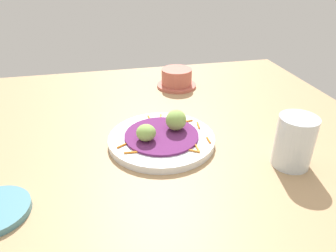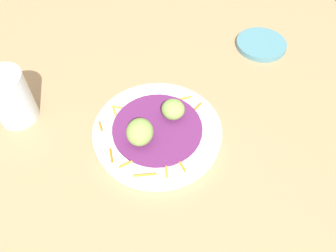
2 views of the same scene
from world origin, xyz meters
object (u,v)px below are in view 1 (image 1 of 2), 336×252
Objects in this scene: guac_scoop_center at (176,120)px; guac_scoop_left at (146,133)px; terracotta_bowl at (177,79)px; main_plate at (162,139)px; water_glass at (294,142)px.

guac_scoop_left is at bearing 113.58° from guac_scoop_center.
guac_scoop_center reaches higher than terracotta_bowl.
guac_scoop_left is (-1.56, 3.57, 3.02)cm from main_plate.
main_plate is 5.54× the size of guac_scoop_left.
guac_scoop_left is 0.85× the size of guac_scoop_center.
terracotta_bowl is at bearing -19.58° from main_plate.
guac_scoop_center is at bearing 52.60° from water_glass.
guac_scoop_center is 30.31cm from terracotta_bowl.
water_glass is at bearing -127.40° from guac_scoop_center.
guac_scoop_left is 0.35× the size of terracotta_bowl.
guac_scoop_center is at bearing 165.81° from terracotta_bowl.
main_plate is at bearing 160.42° from terracotta_bowl.
main_plate is 2.24× the size of water_glass.
water_glass is (-13.24, -22.92, 4.36)cm from main_plate.
guac_scoop_center is at bearing -66.42° from guac_scoop_left.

